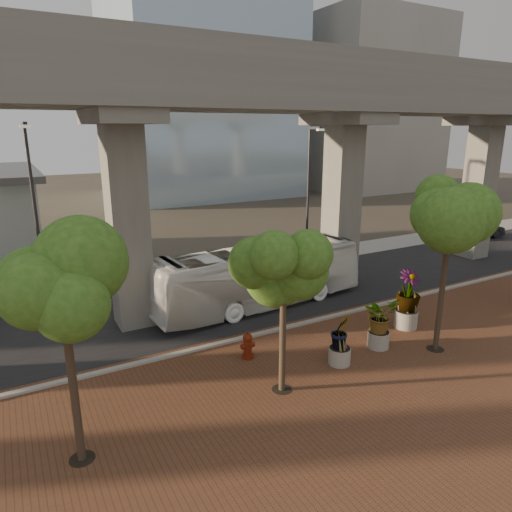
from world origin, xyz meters
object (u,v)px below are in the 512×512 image
fire_hydrant (248,345)px  planter_front (380,317)px  parked_car (478,230)px  transit_bus (259,276)px

fire_hydrant → planter_front: size_ratio=0.50×
parked_car → transit_bus: bearing=108.1°
transit_bus → fire_hydrant: 5.75m
transit_bus → parked_car: 23.64m
parked_car → fire_hydrant: (-26.41, -8.92, -0.14)m
transit_bus → fire_hydrant: (-3.16, -4.70, -1.01)m
parked_car → planter_front: bearing=124.6°
parked_car → fire_hydrant: 27.87m
transit_bus → fire_hydrant: bearing=141.9°
transit_bus → parked_car: (23.24, 4.22, -0.87)m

